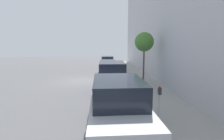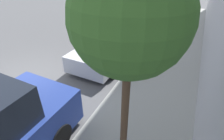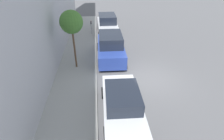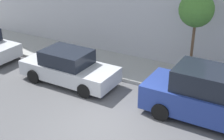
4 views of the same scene
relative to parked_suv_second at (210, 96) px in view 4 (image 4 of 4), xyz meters
name	(u,v)px [view 4 (image 4 of 4)]	position (x,y,z in m)	size (l,w,h in m)	color
ground_plane	(100,125)	(-2.34, 3.24, -0.93)	(60.00, 60.00, 0.00)	#515154
sidewalk	(152,73)	(2.52, 3.24, -0.86)	(2.73, 32.00, 0.15)	#9E9E99
parked_suv_second	(210,96)	(0.00, 0.00, 0.00)	(2.08, 4.83, 1.98)	navy
parked_sedan_third	(69,67)	(-0.06, 6.29, -0.21)	(1.92, 4.53, 1.54)	#B7BABF
street_tree	(196,10)	(2.58, 1.48, 2.44)	(1.48, 1.48, 3.98)	brown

